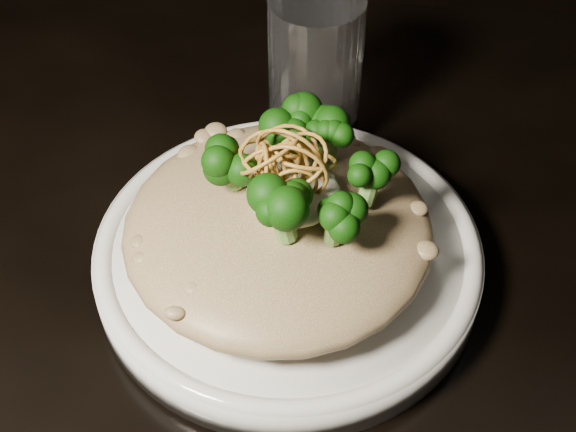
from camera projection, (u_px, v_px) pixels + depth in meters
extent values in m
cube|color=black|center=(202.00, 338.00, 0.54)|extent=(1.10, 0.80, 0.04)
cylinder|color=silver|center=(288.00, 258.00, 0.55)|extent=(0.26, 0.26, 0.03)
ellipsoid|color=brown|center=(278.00, 228.00, 0.52)|extent=(0.20, 0.20, 0.04)
ellipsoid|color=silver|center=(293.00, 193.00, 0.50)|extent=(0.06, 0.06, 0.02)
cylinder|color=white|center=(315.00, 72.00, 0.61)|extent=(0.09, 0.09, 0.13)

